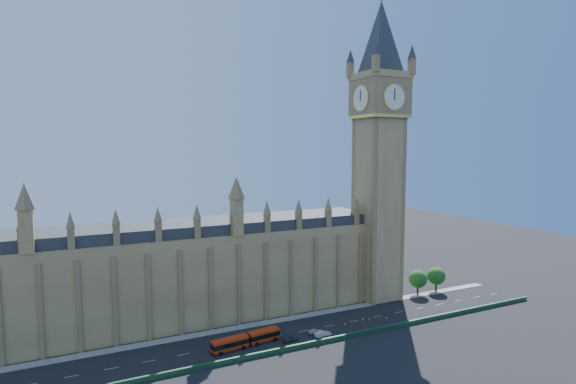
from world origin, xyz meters
name	(u,v)px	position (x,y,z in m)	size (l,w,h in m)	color
ground	(290,334)	(0.00, 0.00, 0.00)	(400.00, 400.00, 0.00)	black
palace_westminster	(176,273)	(-25.00, 22.00, 13.86)	(120.00, 20.00, 28.00)	olive
elizabeth_tower	(379,130)	(38.00, 13.99, 54.56)	(20.59, 20.59, 105.00)	olive
bridge_parapet	(306,345)	(0.00, -9.00, 0.60)	(160.00, 0.60, 1.20)	#1E4C2D
kerb_north	(276,321)	(0.00, 9.50, 0.08)	(160.00, 3.00, 0.16)	gray
tree_east_near	(418,278)	(52.22, 10.08, 5.64)	(6.00, 6.00, 8.50)	#382619
tree_east_far	(437,275)	(60.22, 10.08, 5.64)	(6.00, 6.00, 8.50)	#382619
red_bus	(246,340)	(-13.12, -2.24, 1.61)	(18.19, 4.75, 3.06)	red
car_grey	(290,339)	(-2.00, -4.32, 0.70)	(1.66, 4.12, 1.40)	#393C40
car_silver	(323,334)	(6.88, -5.23, 0.76)	(1.60, 4.58, 1.51)	#B1B2B9
car_white	(315,331)	(6.00, -2.79, 0.60)	(1.68, 4.12, 1.20)	silver
cone_a	(387,318)	(29.40, -2.71, 0.32)	(0.52, 0.52, 0.65)	black
cone_b	(363,319)	(22.52, -0.86, 0.39)	(0.63, 0.63, 0.80)	black
cone_c	(369,319)	(24.20, -1.44, 0.34)	(0.55, 0.55, 0.69)	black
cone_d	(345,324)	(16.08, -1.50, 0.34)	(0.44, 0.44, 0.70)	black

